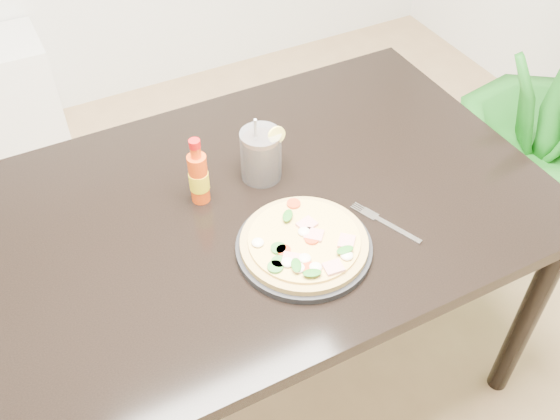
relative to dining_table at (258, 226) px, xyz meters
name	(u,v)px	position (x,y,z in m)	size (l,w,h in m)	color
dining_table	(258,226)	(0.00, 0.00, 0.00)	(1.40, 0.90, 0.75)	black
plate	(304,247)	(0.03, -0.18, 0.09)	(0.30, 0.30, 0.02)	black
pizza	(304,243)	(0.02, -0.19, 0.11)	(0.28, 0.28, 0.03)	tan
hot_sauce_bottle	(199,177)	(-0.11, 0.07, 0.15)	(0.06, 0.06, 0.18)	#EC450D
cola_cup	(261,156)	(0.05, 0.08, 0.15)	(0.11, 0.10, 0.19)	black
fork	(384,222)	(0.23, -0.20, 0.09)	(0.09, 0.18, 0.00)	silver
plant_pot	(525,201)	(1.20, 0.13, -0.56)	(0.28, 0.28, 0.22)	brown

